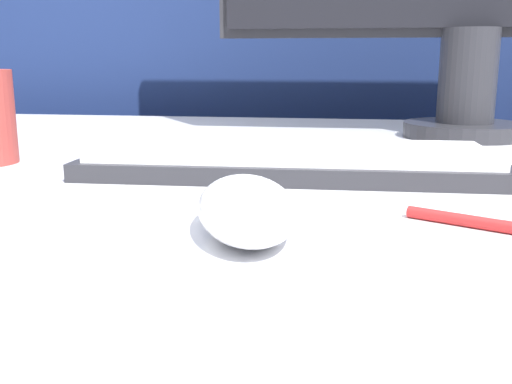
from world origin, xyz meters
name	(u,v)px	position (x,y,z in m)	size (l,w,h in m)	color
partition_panel	(319,216)	(0.00, 0.62, 0.55)	(5.00, 0.03, 1.10)	navy
computer_mouse_near	(247,208)	(-0.01, -0.24, 0.78)	(0.09, 0.13, 0.03)	white
keyboard	(287,160)	(0.00, -0.03, 0.78)	(0.38, 0.16, 0.02)	#28282D
pen	(511,228)	(0.15, -0.21, 0.77)	(0.12, 0.07, 0.01)	red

